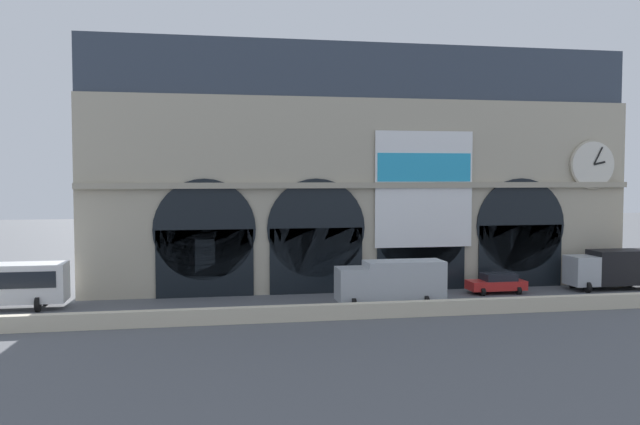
{
  "coord_description": "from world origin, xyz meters",
  "views": [
    {
      "loc": [
        -13.04,
        -44.85,
        9.04
      ],
      "look_at": [
        -3.9,
        5.0,
        6.22
      ],
      "focal_mm": 37.32,
      "sensor_mm": 36.0,
      "label": 1
    }
  ],
  "objects": [
    {
      "name": "ground_plane",
      "position": [
        0.0,
        0.0,
        0.0
      ],
      "size": [
        200.0,
        200.0,
        0.0
      ],
      "primitive_type": "plane",
      "color": "#54565B"
    },
    {
      "name": "box_truck_east",
      "position": [
        19.45,
        2.54,
        1.7
      ],
      "size": [
        7.5,
        2.91,
        3.12
      ],
      "color": "#ADB2B7",
      "rests_on": "ground"
    },
    {
      "name": "station_building",
      "position": [
        0.04,
        7.14,
        9.33
      ],
      "size": [
        43.69,
        4.68,
        19.39
      ],
      "color": "#B2A891",
      "rests_on": "ground"
    },
    {
      "name": "car_mideast",
      "position": [
        9.44,
        2.47,
        0.8
      ],
      "size": [
        4.4,
        2.22,
        1.55
      ],
      "color": "red",
      "rests_on": "ground"
    },
    {
      "name": "quay_parapet_wall",
      "position": [
        0.0,
        -4.37,
        0.49
      ],
      "size": [
        90.0,
        0.7,
        0.97
      ],
      "primitive_type": "cube",
      "color": "beige",
      "rests_on": "ground"
    },
    {
      "name": "box_truck_center",
      "position": [
        0.11,
        -0.72,
        1.7
      ],
      "size": [
        7.5,
        2.91,
        3.12
      ],
      "color": "#ADB2B7",
      "rests_on": "ground"
    }
  ]
}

